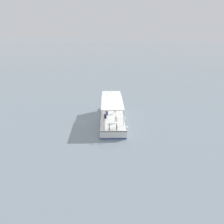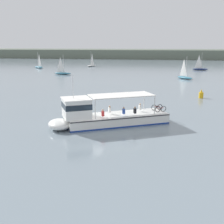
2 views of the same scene
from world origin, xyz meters
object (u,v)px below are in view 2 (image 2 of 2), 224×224
at_px(ferry_main, 103,116).
at_px(sailboat_horizon_east, 91,65).
at_px(sailboat_mid_channel, 39,66).
at_px(sailboat_outer_anchorage, 200,68).
at_px(channel_buoy, 201,94).
at_px(sailboat_near_starboard, 185,77).
at_px(sailboat_horizon_west, 63,72).

xyz_separation_m(ferry_main, sailboat_horizon_east, (-18.77, 74.89, -0.48)).
xyz_separation_m(sailboat_horizon_east, sailboat_mid_channel, (-16.10, -9.35, 0.00)).
xyz_separation_m(ferry_main, sailboat_mid_channel, (-34.87, 65.54, -0.48)).
distance_m(sailboat_horizon_east, sailboat_mid_channel, 18.62).
distance_m(ferry_main, sailboat_mid_channel, 74.24).
bearing_deg(sailboat_mid_channel, sailboat_horizon_east, 30.16).
xyz_separation_m(sailboat_outer_anchorage, channel_buoy, (-5.80, -48.67, 0.03)).
xyz_separation_m(sailboat_near_starboard, sailboat_horizon_west, (-32.12, 4.73, 0.00)).
bearing_deg(sailboat_outer_anchorage, ferry_main, -105.21).
bearing_deg(sailboat_near_starboard, sailboat_outer_anchorage, 74.82).
relative_size(sailboat_horizon_west, channel_buoy, 3.86).
height_order(sailboat_horizon_east, sailboat_near_starboard, same).
xyz_separation_m(sailboat_horizon_east, channel_buoy, (31.07, -56.97, 0.03)).
distance_m(sailboat_mid_channel, sailboat_horizon_west, 23.04).
bearing_deg(sailboat_outer_anchorage, channel_buoy, -96.80).
xyz_separation_m(sailboat_mid_channel, sailboat_near_starboard, (46.53, -22.72, 0.00)).
relative_size(sailboat_mid_channel, sailboat_horizon_west, 1.00).
xyz_separation_m(sailboat_outer_anchorage, sailboat_horizon_west, (-38.57, -19.04, 0.00)).
distance_m(ferry_main, channel_buoy, 21.74).
height_order(sailboat_horizon_east, sailboat_mid_channel, same).
relative_size(ferry_main, sailboat_near_starboard, 2.35).
bearing_deg(sailboat_outer_anchorage, sailboat_horizon_west, -153.73).
xyz_separation_m(sailboat_outer_anchorage, sailboat_horizon_east, (-36.88, 8.30, 0.00)).
bearing_deg(sailboat_mid_channel, sailboat_near_starboard, -26.02).
height_order(sailboat_horizon_west, channel_buoy, sailboat_horizon_west).
bearing_deg(sailboat_outer_anchorage, sailboat_mid_channel, -178.86).
height_order(ferry_main, channel_buoy, ferry_main).
relative_size(sailboat_horizon_east, channel_buoy, 3.86).
distance_m(ferry_main, sailboat_horizon_east, 77.21).
height_order(sailboat_near_starboard, channel_buoy, sailboat_near_starboard).
xyz_separation_m(sailboat_horizon_east, sailboat_near_starboard, (30.43, -32.07, 0.00)).
xyz_separation_m(sailboat_horizon_west, channel_buoy, (32.77, -29.63, 0.03)).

